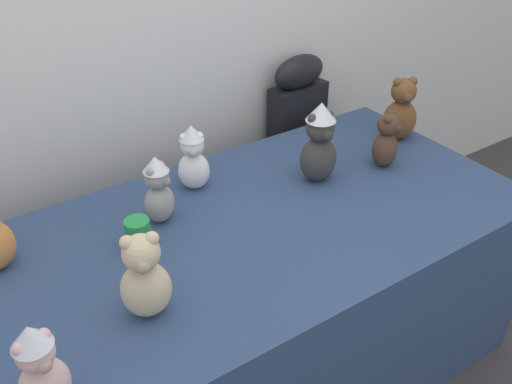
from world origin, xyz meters
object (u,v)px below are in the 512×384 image
object	(u,v)px
teddy_bear_cocoa	(386,141)
teddy_bear_sand	(145,278)
teddy_bear_chestnut	(401,111)
teddy_bear_ash	(158,190)
teddy_bear_snow	(193,158)
display_table	(256,302)
party_cup_green	(138,235)
instrument_case	(295,156)
teddy_bear_charcoal	(319,144)
teddy_bear_blush	(40,369)

from	to	relation	value
teddy_bear_cocoa	teddy_bear_sand	world-z (taller)	teddy_bear_sand
teddy_bear_chestnut	teddy_bear_ash	world-z (taller)	teddy_bear_chestnut
teddy_bear_ash	teddy_bear_snow	size ratio (longest dim) A/B	0.97
display_table	teddy_bear_ash	world-z (taller)	teddy_bear_ash
teddy_bear_snow	party_cup_green	size ratio (longest dim) A/B	2.32
teddy_bear_ash	display_table	bearing A→B (deg)	-65.28
instrument_case	teddy_bear_cocoa	world-z (taller)	instrument_case
teddy_bear_ash	teddy_bear_charcoal	bearing A→B (deg)	-38.01
display_table	teddy_bear_charcoal	distance (m)	0.64
teddy_bear_chestnut	teddy_bear_snow	world-z (taller)	teddy_bear_chestnut
teddy_bear_snow	teddy_bear_chestnut	bearing A→B (deg)	15.24
teddy_bear_blush	teddy_bear_ash	distance (m)	0.75
teddy_bear_chestnut	teddy_bear_blush	distance (m)	1.71
display_table	teddy_bear_blush	distance (m)	1.00
teddy_bear_cocoa	teddy_bear_chestnut	bearing A→B (deg)	-1.93
party_cup_green	display_table	bearing A→B (deg)	-12.19
teddy_bear_snow	teddy_bear_sand	xyz separation A→B (m)	(-0.41, -0.49, 0.00)
party_cup_green	teddy_bear_ash	bearing A→B (deg)	40.01
teddy_bear_sand	teddy_bear_snow	bearing A→B (deg)	68.77
teddy_bear_blush	teddy_bear_snow	xyz separation A→B (m)	(0.73, 0.64, -0.00)
instrument_case	teddy_bear_snow	distance (m)	0.85
teddy_bear_blush	teddy_bear_cocoa	xyz separation A→B (m)	(1.42, 0.37, -0.02)
instrument_case	teddy_bear_snow	xyz separation A→B (m)	(-0.71, -0.31, 0.36)
teddy_bear_cocoa	teddy_bear_sand	xyz separation A→B (m)	(-1.11, -0.22, 0.02)
teddy_bear_chestnut	teddy_bear_ash	xyz separation A→B (m)	(-1.10, 0.02, -0.01)
teddy_bear_charcoal	teddy_bear_snow	bearing A→B (deg)	158.27
display_table	teddy_bear_charcoal	bearing A→B (deg)	15.87
instrument_case	teddy_bear_ash	bearing A→B (deg)	-161.91
party_cup_green	teddy_bear_chestnut	bearing A→B (deg)	3.98
teddy_bear_blush	party_cup_green	xyz separation A→B (m)	(0.41, 0.42, -0.07)
teddy_bear_sand	teddy_bear_chestnut	bearing A→B (deg)	33.69
teddy_bear_sand	teddy_bear_ash	bearing A→B (deg)	78.45
teddy_bear_blush	teddy_bear_sand	distance (m)	0.35
display_table	teddy_bear_blush	world-z (taller)	teddy_bear_blush
teddy_bear_blush	display_table	bearing A→B (deg)	12.08
party_cup_green	teddy_bear_snow	bearing A→B (deg)	35.00
instrument_case	party_cup_green	world-z (taller)	instrument_case
teddy_bear_ash	teddy_bear_sand	world-z (taller)	teddy_bear_sand
display_table	teddy_bear_ash	distance (m)	0.59
teddy_bear_snow	teddy_bear_sand	bearing A→B (deg)	-105.98
display_table	teddy_bear_ash	bearing A→B (deg)	144.21
teddy_bear_ash	teddy_bear_chestnut	bearing A→B (deg)	-30.50
teddy_bear_chestnut	instrument_case	bearing A→B (deg)	138.72
display_table	teddy_bear_charcoal	world-z (taller)	teddy_bear_charcoal
party_cup_green	teddy_bear_charcoal	bearing A→B (deg)	1.12
teddy_bear_ash	party_cup_green	size ratio (longest dim) A/B	2.24
teddy_bear_cocoa	teddy_bear_sand	distance (m)	1.13
teddy_bear_cocoa	teddy_bear_snow	world-z (taller)	teddy_bear_snow
teddy_bear_sand	teddy_bear_blush	bearing A→B (deg)	-136.34
display_table	instrument_case	distance (m)	0.90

